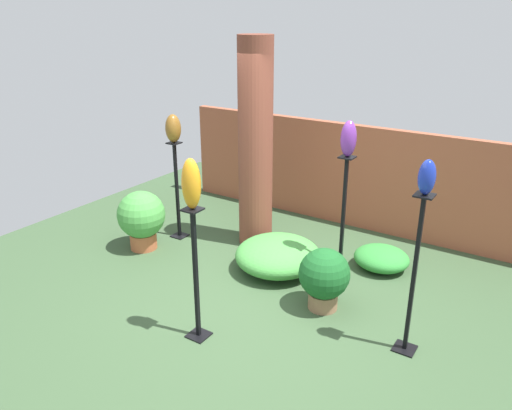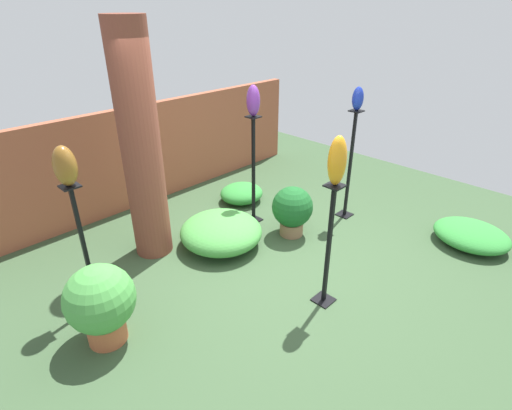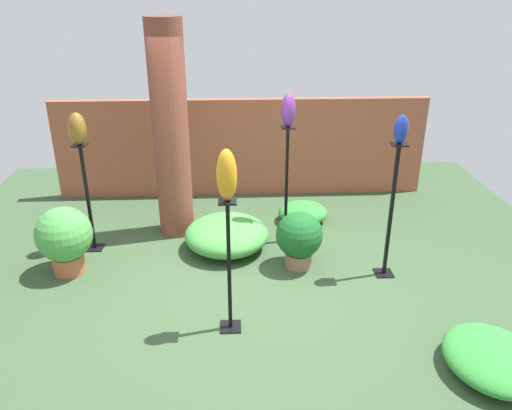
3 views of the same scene
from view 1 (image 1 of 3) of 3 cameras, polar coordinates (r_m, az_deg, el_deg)
The scene contains 15 objects.
ground_plane at distance 5.44m, azimuth -0.22°, elevation -11.67°, with size 8.00×8.00×0.00m, color #385133.
brick_wall_back at distance 7.30m, azimuth 11.38°, elevation 3.19°, with size 5.60×0.12×1.49m, color #9E5138.
brick_pillar at distance 6.43m, azimuth -0.06°, elevation 6.81°, with size 0.45×0.45×2.71m, color brown.
pedestal_amber at distance 4.74m, azimuth -6.87°, elevation -8.55°, with size 0.20×0.20×1.34m.
pedestal_bronze at distance 6.89m, azimuth -9.00°, elevation 1.19°, with size 0.20×0.20×1.35m.
pedestal_violet at distance 5.71m, azimuth 9.86°, elevation -2.38°, with size 0.20×0.20×1.51m.
pedestal_cobalt at distance 4.69m, azimuth 17.52°, elevation -8.41°, with size 0.20×0.20×1.55m.
art_vase_amber at distance 4.35m, azimuth -7.41°, elevation 2.41°, with size 0.18×0.16×0.46m, color orange.
art_vase_bronze at distance 6.64m, azimuth -9.45°, elevation 8.63°, with size 0.20×0.21×0.37m, color brown.
art_vase_violet at distance 5.39m, azimuth 10.53°, elevation 7.46°, with size 0.17×0.17×0.39m, color #6B2D8C.
art_vase_cobalt at distance 4.30m, azimuth 18.95°, elevation 3.03°, with size 0.14×0.15×0.30m, color #192D9E.
potted_plant_near_pillar at distance 5.30m, azimuth 7.79°, elevation -8.08°, with size 0.54×0.54×0.68m.
potted_plant_back_center at distance 6.69m, azimuth -12.96°, elevation -1.36°, with size 0.63×0.63×0.79m.
foliage_bed_east at distance 6.10m, azimuth 2.52°, elevation -5.73°, with size 1.04×1.05×0.39m, color #479942.
foliage_bed_west at distance 6.34m, azimuth 14.14°, elevation -5.91°, with size 0.68×0.64×0.27m, color #338C38.
Camera 1 is at (2.51, -3.82, 2.96)m, focal length 35.00 mm.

